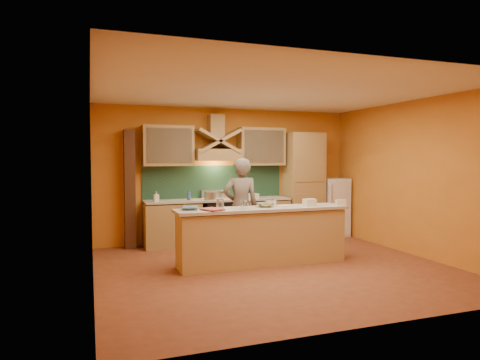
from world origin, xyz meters
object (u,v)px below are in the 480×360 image
object	(u,v)px
fridge	(333,207)
kitchen_scale	(271,203)
mixing_bowl	(265,205)
stove	(218,222)
person	(241,207)

from	to	relation	value
fridge	kitchen_scale	size ratio (longest dim) A/B	10.00
kitchen_scale	mixing_bowl	distance (m)	0.16
kitchen_scale	mixing_bowl	xyz separation A→B (m)	(-0.14, -0.09, -0.02)
stove	person	size ratio (longest dim) A/B	0.51
fridge	mixing_bowl	world-z (taller)	fridge
person	mixing_bowl	bearing A→B (deg)	112.19
fridge	mixing_bowl	distance (m)	3.08
kitchen_scale	mixing_bowl	bearing A→B (deg)	-151.78
fridge	person	xyz separation A→B (m)	(-2.61, -1.15, 0.23)
fridge	mixing_bowl	xyz separation A→B (m)	(-2.43, -1.87, 0.33)
mixing_bowl	stove	bearing A→B (deg)	98.11
person	fridge	bearing A→B (deg)	-148.06
stove	kitchen_scale	distance (m)	1.90
stove	fridge	xyz separation A→B (m)	(2.70, 0.00, 0.20)
stove	fridge	size ratio (longest dim) A/B	0.69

